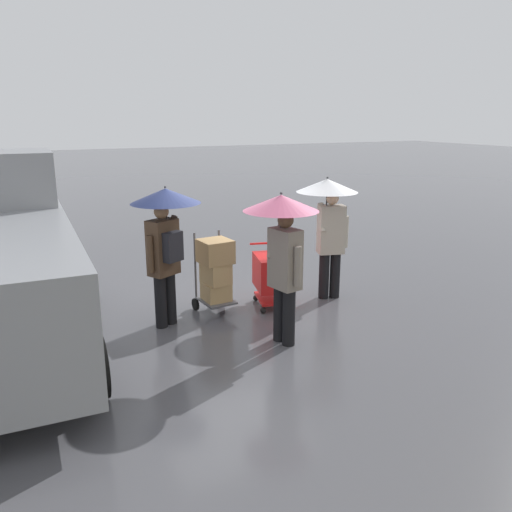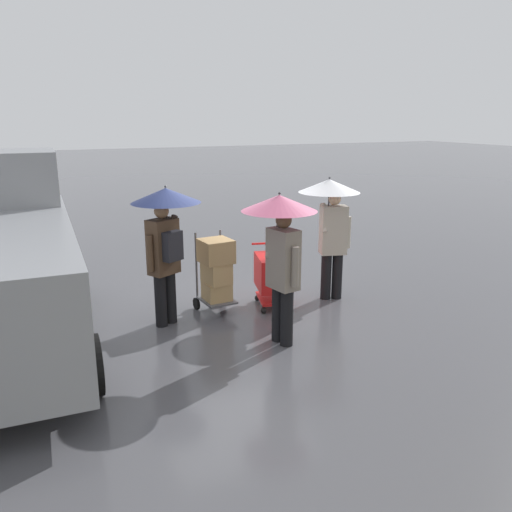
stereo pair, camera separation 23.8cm
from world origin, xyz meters
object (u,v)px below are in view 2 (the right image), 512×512
object	(u,v)px
pedestrian_black_side	(331,210)
pedestrian_white_side	(281,234)
shopping_cart_vendor	(273,274)
pedestrian_pink_side	(165,225)
hand_dolly_boxes	(216,269)

from	to	relation	value
pedestrian_black_side	pedestrian_white_side	xyz separation A→B (m)	(1.60, 1.29, 0.00)
pedestrian_black_side	pedestrian_white_side	world-z (taller)	same
shopping_cart_vendor	pedestrian_white_side	distance (m)	1.76
pedestrian_pink_side	shopping_cart_vendor	bearing A→B (deg)	-179.47
pedestrian_pink_side	pedestrian_black_side	size ratio (longest dim) A/B	1.00
hand_dolly_boxes	pedestrian_pink_side	size ratio (longest dim) A/B	0.61
pedestrian_black_side	shopping_cart_vendor	bearing A→B (deg)	-2.88
shopping_cart_vendor	pedestrian_pink_side	bearing A→B (deg)	0.53
pedestrian_black_side	pedestrian_white_side	distance (m)	2.05
pedestrian_pink_side	pedestrian_white_side	world-z (taller)	same
pedestrian_white_side	pedestrian_pink_side	bearing A→B (deg)	-46.31
pedestrian_black_side	hand_dolly_boxes	bearing A→B (deg)	-4.66
hand_dolly_boxes	pedestrian_pink_side	xyz separation A→B (m)	(0.83, 0.13, 0.83)
pedestrian_black_side	pedestrian_pink_side	bearing A→B (deg)	-0.74
shopping_cart_vendor	pedestrian_black_side	world-z (taller)	pedestrian_black_side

